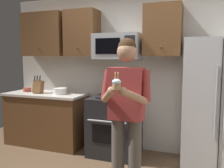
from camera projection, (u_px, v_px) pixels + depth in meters
wall_back at (131, 72)px, 4.13m from camera, size 4.40×0.10×2.60m
oven_range at (115, 126)px, 3.91m from camera, size 0.76×0.70×0.93m
microwave at (117, 46)px, 3.88m from camera, size 0.74×0.41×0.40m
refrigerator at (219, 106)px, 3.30m from camera, size 0.90×0.75×1.80m
cabinet_row_upper at (86, 33)px, 4.10m from camera, size 2.78×0.36×0.76m
counter_left at (47, 118)px, 4.38m from camera, size 1.44×0.66×0.92m
knife_block at (38, 87)px, 4.31m from camera, size 0.16×0.15×0.32m
bowl_large_white at (60, 91)px, 4.18m from camera, size 0.23×0.23×0.11m
bowl_small_colored at (27, 90)px, 4.51m from camera, size 0.15×0.15×0.07m
person at (126, 107)px, 2.73m from camera, size 0.60×0.48×1.76m
cupcake at (117, 84)px, 2.39m from camera, size 0.09×0.09×0.17m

